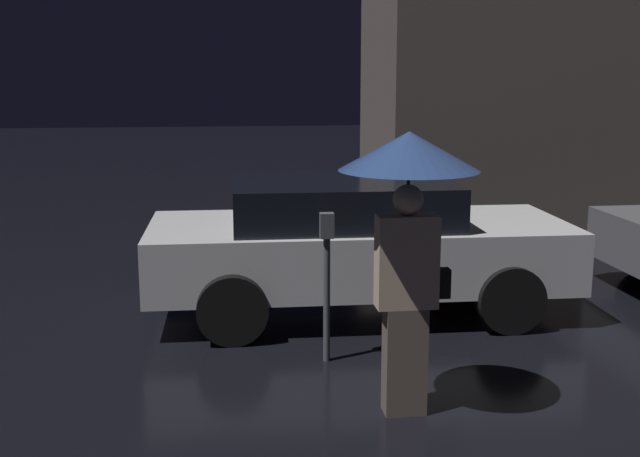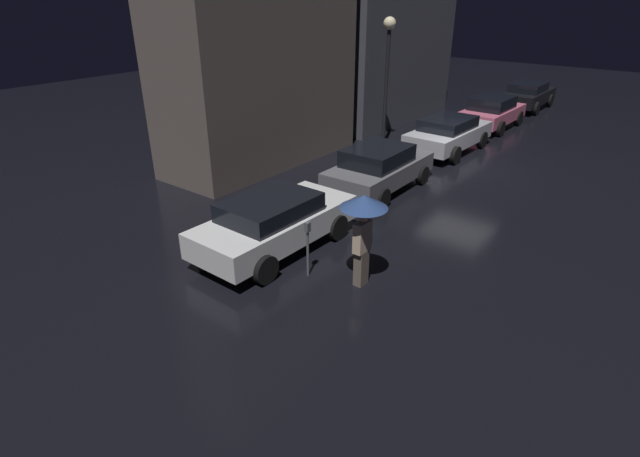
# 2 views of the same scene
# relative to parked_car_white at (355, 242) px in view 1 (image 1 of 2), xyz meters

# --- Properties ---
(parked_car_white) EXTENTS (4.42, 2.03, 1.42)m
(parked_car_white) POSITION_rel_parked_car_white_xyz_m (0.00, 0.00, 0.00)
(parked_car_white) COLOR silver
(parked_car_white) RESTS_ON ground
(pedestrian_with_umbrella) EXTENTS (1.02, 1.02, 2.13)m
(pedestrian_with_umbrella) POSITION_rel_parked_car_white_xyz_m (-0.06, -2.61, 0.89)
(pedestrian_with_umbrella) COLOR #66564C
(pedestrian_with_umbrella) RESTS_ON ground
(parking_meter) EXTENTS (0.12, 0.10, 1.34)m
(parking_meter) POSITION_rel_parked_car_white_xyz_m (-0.50, -1.46, 0.07)
(parking_meter) COLOR #4C5154
(parking_meter) RESTS_ON ground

